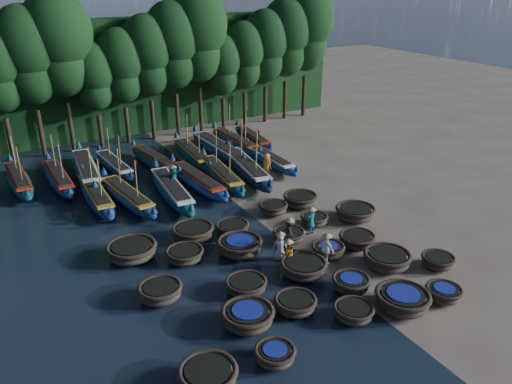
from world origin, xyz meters
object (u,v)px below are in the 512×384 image
coracle_4 (444,293)px  fisherman_0 (280,245)px  coracle_6 (295,304)px  coracle_14 (357,240)px  long_boat_8 (270,160)px  long_boat_3 (127,196)px  long_boat_9 (19,180)px  coracle_8 (387,259)px  coracle_17 (289,235)px  coracle_3 (402,300)px  coracle_24 (300,200)px  coracle_12 (303,267)px  coracle_21 (193,232)px  long_boat_16 (236,142)px  fisherman_4 (326,248)px  coracle_16 (240,246)px  coracle_1 (275,354)px  fisherman_2 (288,253)px  coracle_23 (273,208)px  fisherman_1 (311,219)px  long_boat_6 (221,175)px  long_boat_12 (114,165)px  long_boat_11 (87,170)px  coracle_5 (248,316)px  coracle_13 (328,250)px  long_boat_2 (96,195)px  long_boat_15 (218,148)px  long_boat_17 (253,138)px  fisherman_6 (267,164)px  coracle_2 (353,312)px  fisherman_5 (173,178)px  coracle_7 (351,283)px  long_boat_14 (192,154)px  long_boat_4 (172,190)px  coracle_18 (314,219)px  coracle_15 (185,254)px  coracle_20 (132,251)px  coracle_10 (160,292)px  coracle_9 (438,261)px  coracle_0 (208,376)px

coracle_4 → fisherman_0: size_ratio=1.05×
coracle_6 → fisherman_0: bearing=66.3°
coracle_14 → long_boat_8: long_boat_8 is taller
long_boat_3 → long_boat_9: bearing=124.4°
coracle_8 → coracle_17: (-2.80, 4.62, -0.09)m
coracle_3 → coracle_24: coracle_3 is taller
coracle_6 → coracle_12: coracle_12 is taller
coracle_21 → long_boat_16: 15.86m
fisherman_4 → coracle_16: bearing=36.5°
coracle_1 → coracle_24: 13.99m
long_boat_8 → fisherman_2: size_ratio=4.47×
coracle_23 → fisherman_1: fisherman_1 is taller
coracle_4 → coracle_14: coracle_14 is taller
long_boat_6 → long_boat_12: size_ratio=1.10×
long_boat_11 → coracle_17: bearing=-58.2°
fisherman_0 → coracle_5: bearing=74.7°
long_boat_8 → fisherman_4: size_ratio=4.06×
coracle_13 → long_boat_2: bearing=124.7°
long_boat_15 → long_boat_17: 4.12m
long_boat_16 → fisherman_6: 6.79m
coracle_2 → fisherman_5: size_ratio=0.94×
fisherman_1 → long_boat_16: bearing=-111.5°
coracle_7 → coracle_17: size_ratio=0.97×
fisherman_6 → coracle_6: bearing=139.3°
long_boat_14 → long_boat_4: bearing=-119.8°
coracle_18 → long_boat_6: long_boat_6 is taller
coracle_16 → coracle_8: bearing=-39.7°
long_boat_2 → fisherman_1: long_boat_2 is taller
coracle_3 → fisherman_5: fisherman_5 is taller
coracle_12 → coracle_21: (-3.21, 6.00, 0.01)m
coracle_1 → coracle_15: 8.48m
long_boat_12 → fisherman_1: bearing=-69.3°
long_boat_3 → coracle_7: bearing=-74.3°
long_boat_15 → coracle_7: bearing=-98.9°
long_boat_12 → fisherman_6: long_boat_12 is taller
coracle_16 → coracle_20: 5.54m
coracle_20 → fisherman_6: (11.96, 6.40, 0.40)m
coracle_7 → fisherman_1: size_ratio=1.12×
coracle_3 → coracle_16: 8.62m
coracle_16 → long_boat_11: 15.48m
coracle_5 → coracle_12: coracle_5 is taller
coracle_1 → fisherman_0: 7.47m
coracle_10 → coracle_21: size_ratio=0.84×
coracle_3 → coracle_4: bearing=-12.2°
coracle_2 → coracle_24: 11.31m
coracle_20 → fisherman_2: bearing=-35.5°
long_boat_11 → coracle_9: bearing=-53.8°
coracle_23 → long_boat_6: bearing=94.1°
coracle_0 → long_boat_3: long_boat_3 is taller
long_boat_6 → long_boat_16: long_boat_16 is taller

